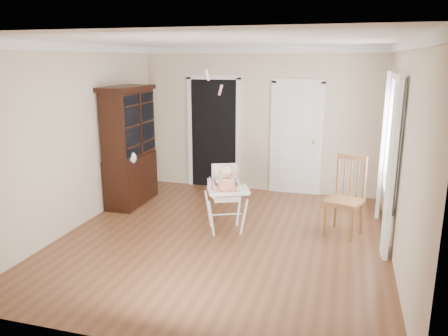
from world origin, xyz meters
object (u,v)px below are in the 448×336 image
(sippy_cup, at_px, (210,183))
(china_cabinet, at_px, (130,146))
(dining_chair, at_px, (345,199))
(high_chair, at_px, (226,191))
(cake, at_px, (227,185))

(sippy_cup, distance_m, china_cabinet, 2.06)
(dining_chair, bearing_deg, china_cabinet, -167.06)
(high_chair, height_order, dining_chair, dining_chair)
(high_chair, xyz_separation_m, sippy_cup, (-0.17, -0.22, 0.16))
(high_chair, distance_m, dining_chair, 1.72)
(high_chair, relative_size, sippy_cup, 5.37)
(cake, bearing_deg, dining_chair, 19.83)
(china_cabinet, distance_m, dining_chair, 3.68)
(china_cabinet, relative_size, dining_chair, 1.78)
(cake, xyz_separation_m, china_cabinet, (-2.01, 1.02, 0.26))
(high_chair, distance_m, cake, 0.27)
(cake, distance_m, china_cabinet, 2.27)
(sippy_cup, distance_m, dining_chair, 1.96)
(sippy_cup, relative_size, dining_chair, 0.16)
(high_chair, height_order, cake, high_chair)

